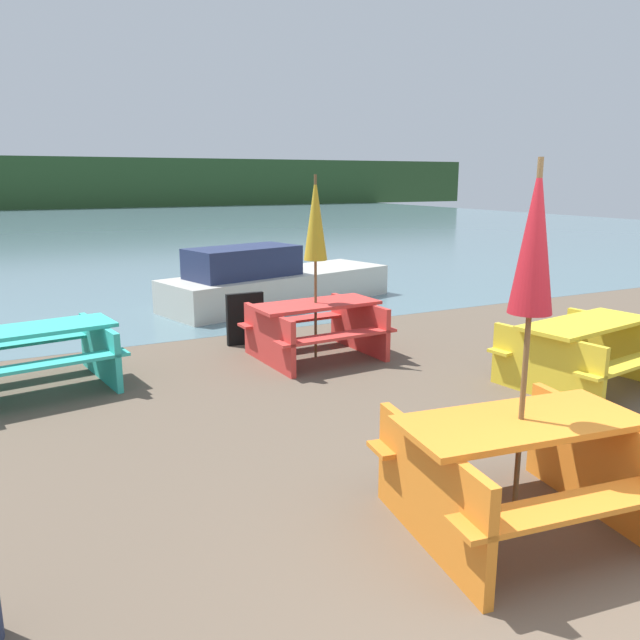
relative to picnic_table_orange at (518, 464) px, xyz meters
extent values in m
cube|color=slate|center=(0.04, 31.05, -0.48)|extent=(60.00, 50.00, 0.00)
cube|color=#284723|center=(0.04, 51.05, 1.53)|extent=(80.00, 1.60, 4.00)
cube|color=orange|center=(0.00, 0.00, 0.30)|extent=(1.69, 0.90, 0.04)
cube|color=orange|center=(-0.07, -0.55, -0.02)|extent=(1.64, 0.48, 0.04)
cube|color=orange|center=(0.07, 0.55, -0.02)|extent=(1.64, 0.48, 0.04)
cube|color=orange|center=(-0.66, 0.08, -0.10)|extent=(0.24, 1.38, 0.75)
cube|color=orange|center=(0.66, -0.08, -0.10)|extent=(0.24, 1.38, 0.75)
cube|color=yellow|center=(2.89, 1.94, 0.26)|extent=(1.82, 0.96, 0.04)
cube|color=yellow|center=(2.97, 1.40, -0.07)|extent=(1.75, 0.54, 0.04)
cube|color=yellow|center=(2.80, 2.48, -0.07)|extent=(1.75, 0.54, 0.04)
cube|color=yellow|center=(2.17, 1.83, -0.12)|extent=(0.28, 1.37, 0.72)
cube|color=yellow|center=(3.61, 2.05, -0.12)|extent=(0.28, 1.37, 0.72)
cube|color=red|center=(0.65, 4.38, 0.25)|extent=(1.71, 0.80, 0.04)
cube|color=red|center=(0.68, 3.83, -0.07)|extent=(1.69, 0.38, 0.04)
cube|color=red|center=(0.62, 4.93, -0.07)|extent=(1.69, 0.38, 0.04)
cube|color=red|center=(-0.05, 4.34, -0.12)|extent=(0.15, 1.38, 0.70)
cube|color=red|center=(1.34, 4.42, -0.12)|extent=(0.15, 1.38, 0.70)
cube|color=#33B7A8|center=(-2.78, 4.61, 0.23)|extent=(1.83, 0.96, 0.04)
cube|color=#33B7A8|center=(-2.70, 4.07, -0.04)|extent=(1.77, 0.55, 0.04)
cube|color=#33B7A8|center=(-2.87, 5.15, -0.04)|extent=(1.77, 0.55, 0.04)
cube|color=#33B7A8|center=(-2.06, 4.72, -0.13)|extent=(0.28, 1.37, 0.69)
cylinder|color=brown|center=(0.65, 4.38, 0.73)|extent=(0.04, 0.04, 2.40)
cone|color=gold|center=(0.65, 4.38, 1.38)|extent=(0.31, 0.31, 1.09)
cylinder|color=brown|center=(0.00, 0.00, 0.77)|extent=(0.04, 0.04, 2.48)
cone|color=#A81923|center=(0.00, 0.00, 1.52)|extent=(0.28, 0.28, 0.97)
cube|color=beige|center=(1.68, 8.05, -0.18)|extent=(4.78, 2.54, 0.60)
cube|color=navy|center=(0.89, 7.84, 0.39)|extent=(2.20, 1.48, 0.54)
cube|color=black|center=(0.04, 5.45, -0.10)|extent=(0.55, 0.08, 0.75)
camera|label=1|loc=(-2.94, -2.86, 1.88)|focal=35.00mm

